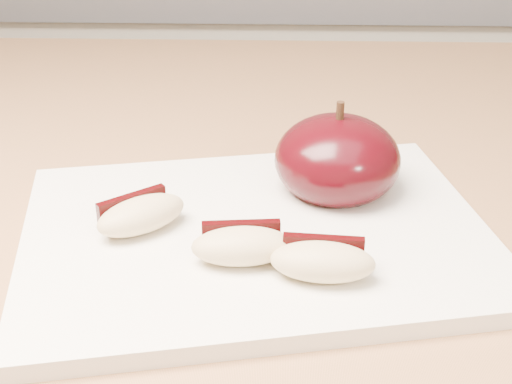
{
  "coord_description": "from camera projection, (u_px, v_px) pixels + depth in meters",
  "views": [
    {
      "loc": [
        -0.05,
        0.0,
        1.14
      ],
      "look_at": [
        -0.06,
        0.38,
        0.94
      ],
      "focal_mm": 50.0,
      "sensor_mm": 36.0,
      "label": 1
    }
  ],
  "objects": [
    {
      "name": "back_cabinet",
      "position": [
        302.0,
        203.0,
        1.37
      ],
      "size": [
        2.4,
        0.62,
        0.94
      ],
      "color": "silver",
      "rests_on": "ground"
    },
    {
      "name": "cutting_board",
      "position": [
        256.0,
        235.0,
        0.44
      ],
      "size": [
        0.32,
        0.26,
        0.01
      ],
      "primitive_type": "cube",
      "rotation": [
        0.0,
        0.0,
        0.19
      ],
      "color": "white",
      "rests_on": "island_counter"
    },
    {
      "name": "apple_wedge_c",
      "position": [
        323.0,
        261.0,
        0.39
      ],
      "size": [
        0.06,
        0.03,
        0.02
      ],
      "rotation": [
        0.0,
        0.0,
        -0.09
      ],
      "color": "tan",
      "rests_on": "cutting_board"
    },
    {
      "name": "apple_wedge_a",
      "position": [
        140.0,
        214.0,
        0.43
      ],
      "size": [
        0.06,
        0.06,
        0.02
      ],
      "rotation": [
        0.0,
        0.0,
        0.66
      ],
      "color": "tan",
      "rests_on": "cutting_board"
    },
    {
      "name": "apple_wedge_b",
      "position": [
        242.0,
        245.0,
        0.4
      ],
      "size": [
        0.06,
        0.03,
        0.02
      ],
      "rotation": [
        0.0,
        0.0,
        0.09
      ],
      "color": "tan",
      "rests_on": "cutting_board"
    },
    {
      "name": "apple_half",
      "position": [
        337.0,
        160.0,
        0.48
      ],
      "size": [
        0.1,
        0.1,
        0.07
      ],
      "rotation": [
        0.0,
        0.0,
        0.27
      ],
      "color": "black",
      "rests_on": "cutting_board"
    }
  ]
}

